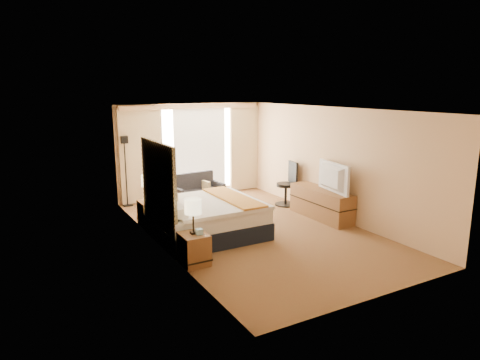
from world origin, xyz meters
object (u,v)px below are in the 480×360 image
nightstand_right (150,213)px  bed (206,218)px  loveseat (197,195)px  desk_chair (288,186)px  nightstand_left (194,249)px  floor_lamp (125,157)px  television (329,177)px  media_dresser (321,203)px  lamp_right (148,181)px  lamp_left (193,207)px

nightstand_right → bed: (0.81, -1.24, 0.10)m
nightstand_right → loveseat: 1.90m
desk_chair → nightstand_left: bearing=-138.6°
nightstand_right → nightstand_left: bearing=-90.0°
floor_lamp → television: (3.68, -3.60, -0.26)m
media_dresser → loveseat: size_ratio=1.30×
nightstand_right → floor_lamp: (-0.03, 1.85, 1.02)m
nightstand_left → floor_lamp: size_ratio=0.30×
nightstand_right → media_dresser: (3.70, -1.45, 0.07)m
media_dresser → loveseat: 3.26m
media_dresser → bed: 2.90m
nightstand_right → floor_lamp: size_ratio=0.30×
nightstand_right → floor_lamp: bearing=90.9°
loveseat → nightstand_left: bearing=-119.8°
lamp_right → nightstand_right: bearing=65.6°
media_dresser → bed: (-2.89, 0.21, 0.03)m
floor_lamp → desk_chair: floor_lamp is taller
nightstand_left → nightstand_right: size_ratio=1.00×
nightstand_right → loveseat: loveseat is taller
nightstand_left → bed: (0.81, 1.26, 0.10)m
media_dresser → floor_lamp: size_ratio=0.98×
floor_lamp → media_dresser: bearing=-41.5°
nightstand_right → television: 4.12m
loveseat → lamp_right: size_ratio=2.27×
floor_lamp → desk_chair: size_ratio=1.60×
bed → loveseat: bed is taller
desk_chair → lamp_right: 3.75m
nightstand_right → lamp_left: (0.00, -2.49, 0.75)m
desk_chair → lamp_right: (-3.72, 0.05, 0.51)m
floor_lamp → lamp_right: (-0.00, -1.93, -0.27)m
media_dresser → bed: size_ratio=0.85×
desk_chair → television: bearing=-82.6°
floor_lamp → television: 5.15m
nightstand_left → desk_chair: bearing=32.8°
loveseat → lamp_left: bearing=-119.9°
nightstand_right → lamp_left: size_ratio=0.89×
loveseat → floor_lamp: size_ratio=0.76×
nightstand_right → media_dresser: 3.97m
bed → lamp_right: (-0.84, 1.16, 0.65)m
floor_lamp → nightstand_left: bearing=-89.6°
media_dresser → floor_lamp: bearing=138.5°
media_dresser → loveseat: (-2.10, 2.49, -0.08)m
desk_chair → lamp_left: lamp_left is taller
media_dresser → television: bearing=-99.6°
television → loveseat: bearing=45.0°
television → desk_chair: bearing=7.5°
media_dresser → television: television is taller
loveseat → lamp_left: (-1.59, -3.53, 0.75)m
nightstand_left → lamp_right: lamp_right is taller
lamp_left → nightstand_right: bearing=90.1°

